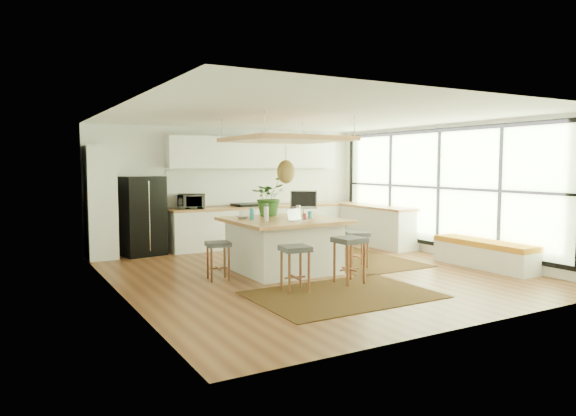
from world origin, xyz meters
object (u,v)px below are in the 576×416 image
island (283,245)px  stool_left_side (218,258)px  stool_right_back (331,243)px  stool_right_front (357,248)px  laptop (298,214)px  stool_near_left (295,268)px  fridge (142,211)px  stool_near_right (349,261)px  microwave (192,200)px  monitor (304,202)px  island_plant (269,201)px

island → stool_left_side: size_ratio=2.95×
stool_right_back → stool_right_front: bearing=-81.4°
stool_right_back → stool_left_side: size_ratio=1.15×
stool_right_front → laptop: 1.48m
stool_near_left → stool_left_side: size_ratio=1.09×
fridge → stool_near_right: (2.18, -4.21, -0.57)m
island → stool_right_back: (1.24, 0.34, -0.11)m
stool_left_side → microwave: size_ratio=1.09×
stool_near_right → stool_left_side: stool_near_right is taller
monitor → stool_left_side: bearing=-137.6°
stool_near_left → stool_right_back: stool_right_back is taller
island_plant → monitor: bearing=-21.5°
stool_left_side → laptop: laptop is taller
stool_near_left → stool_near_right: size_ratio=0.93×
stool_left_side → microwave: 3.10m
stool_near_right → laptop: 1.22m
stool_near_right → island_plant: bearing=102.4°
monitor → microwave: bearing=146.8°
fridge → microwave: bearing=-10.3°
fridge → stool_left_side: 3.05m
fridge → monitor: 3.46m
stool_near_left → stool_left_side: 1.46m
stool_near_right → stool_near_left: bearing=-178.5°
fridge → island_plant: 2.89m
stool_right_front → monitor: (-0.72, 0.70, 0.83)m
island → stool_near_left: 1.50m
stool_near_right → monitor: bearing=83.9°
stool_left_side → island_plant: (1.28, 0.68, 0.86)m
stool_near_right → stool_left_side: (-1.71, 1.25, 0.00)m
fridge → stool_right_front: size_ratio=2.50×
fridge → island: bearing=-68.6°
island → monitor: size_ratio=3.63×
stool_near_right → laptop: size_ratio=2.38×
stool_near_right → monitor: monitor is taller
fridge → island: size_ratio=0.88×
monitor → stool_near_right: bearing=-66.9°
fridge → stool_near_left: 4.43m
stool_near_right → island_plant: size_ratio=1.02×
fridge → island: 3.37m
fridge → laptop: bearing=-71.6°
monitor → island_plant: bearing=-172.2°
island → monitor: 1.01m
stool_left_side → microwave: microwave is taller
stool_near_left → microwave: bearing=91.6°
stool_near_left → stool_right_back: (1.81, 1.73, 0.00)m
microwave → monitor: bearing=-41.4°
laptop → fridge: bearing=106.5°
stool_left_side → laptop: 1.52m
stool_near_right → microwave: 4.42m
monitor → microwave: 2.83m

